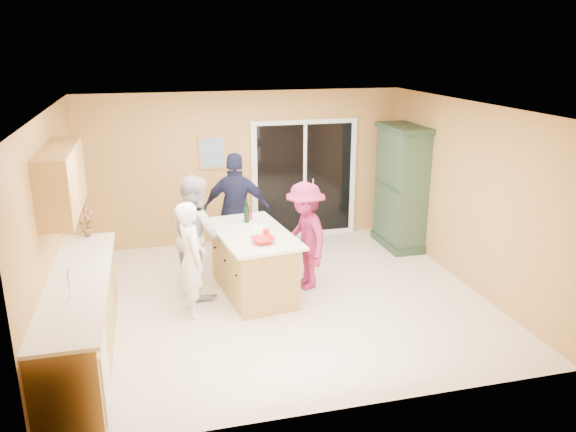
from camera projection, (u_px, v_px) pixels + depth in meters
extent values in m
plane|color=beige|center=(279.00, 299.00, 7.70)|extent=(5.50, 5.50, 0.00)
cube|color=silver|center=(278.00, 107.00, 6.92)|extent=(5.50, 5.00, 0.10)
cube|color=#E0AC5C|center=(245.00, 168.00, 9.63)|extent=(5.50, 0.10, 2.60)
cube|color=#E0AC5C|center=(343.00, 285.00, 5.00)|extent=(5.50, 0.10, 2.60)
cube|color=#E0AC5C|center=(54.00, 224.00, 6.67)|extent=(0.10, 5.00, 2.60)
cube|color=#E0AC5C|center=(467.00, 195.00, 7.96)|extent=(0.10, 5.00, 2.60)
cube|color=#AF8F44|center=(81.00, 320.00, 6.16)|extent=(0.60, 3.00, 0.90)
cube|color=silver|center=(71.00, 380.00, 5.16)|extent=(0.62, 0.60, 0.72)
cube|color=silver|center=(78.00, 281.00, 6.02)|extent=(0.65, 3.05, 0.04)
cylinder|color=silver|center=(69.00, 285.00, 5.50)|extent=(0.02, 0.02, 0.30)
cube|color=#AF8F44|center=(62.00, 180.00, 6.35)|extent=(0.35, 1.60, 0.75)
cube|color=silver|center=(304.00, 179.00, 9.92)|extent=(1.90, 0.05, 2.10)
cube|color=black|center=(305.00, 179.00, 9.90)|extent=(1.70, 0.03, 1.94)
cube|color=silver|center=(305.00, 179.00, 9.90)|extent=(0.06, 0.04, 1.94)
cube|color=silver|center=(313.00, 182.00, 9.94)|extent=(0.02, 0.03, 0.12)
cube|color=#A27951|center=(213.00, 152.00, 9.39)|extent=(0.46, 0.03, 0.56)
cube|color=teal|center=(213.00, 153.00, 9.38)|extent=(0.38, 0.02, 0.48)
cube|color=#AF8F44|center=(253.00, 264.00, 7.77)|extent=(0.97, 1.61, 0.86)
cube|color=silver|center=(253.00, 233.00, 7.63)|extent=(1.14, 1.82, 0.04)
cube|color=black|center=(254.00, 289.00, 7.88)|extent=(0.88, 1.52, 0.10)
cube|color=#213626|center=(398.00, 241.00, 9.72)|extent=(0.57, 1.09, 0.12)
cube|color=#2E4633|center=(401.00, 188.00, 9.44)|extent=(0.51, 1.03, 1.93)
cube|color=#213626|center=(405.00, 128.00, 9.14)|extent=(0.60, 1.13, 0.08)
imported|color=silver|center=(192.00, 259.00, 7.07)|extent=(0.45, 0.60, 1.51)
imported|color=#ABABAE|center=(196.00, 235.00, 7.68)|extent=(0.87, 0.98, 1.68)
imported|color=#161732|center=(237.00, 210.00, 8.66)|extent=(1.12, 0.71, 1.78)
imported|color=#982155|center=(305.00, 236.00, 7.87)|extent=(0.72, 1.07, 1.54)
imported|color=red|center=(263.00, 240.00, 7.19)|extent=(0.35, 0.35, 0.07)
imported|color=#AE1127|center=(86.00, 222.00, 7.27)|extent=(0.21, 0.15, 0.40)
cylinder|color=red|center=(250.00, 216.00, 8.14)|extent=(0.09, 0.09, 0.10)
cylinder|color=red|center=(266.00, 234.00, 7.35)|extent=(0.10, 0.10, 0.12)
cylinder|color=black|center=(246.00, 214.00, 7.99)|extent=(0.08, 0.08, 0.24)
cylinder|color=black|center=(246.00, 203.00, 7.94)|extent=(0.03, 0.03, 0.09)
cylinder|color=white|center=(259.00, 227.00, 7.77)|extent=(0.26, 0.26, 0.02)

